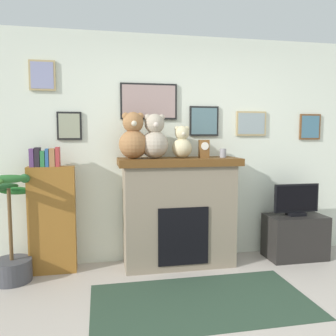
% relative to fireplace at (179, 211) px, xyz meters
% --- Properties ---
extents(back_wall, '(5.20, 0.15, 2.60)m').
position_rel_fireplace_xyz_m(back_wall, '(0.14, 0.29, 0.69)').
color(back_wall, silver).
rests_on(back_wall, ground_plane).
extents(fireplace, '(1.34, 0.52, 1.21)m').
position_rel_fireplace_xyz_m(fireplace, '(0.00, 0.00, 0.00)').
color(fireplace, gray).
rests_on(fireplace, ground_plane).
extents(bookshelf, '(0.48, 0.16, 1.34)m').
position_rel_fireplace_xyz_m(bookshelf, '(-1.37, 0.03, 0.00)').
color(bookshelf, '#8F5B21').
rests_on(bookshelf, ground_plane).
extents(potted_plant, '(0.51, 0.55, 1.10)m').
position_rel_fireplace_xyz_m(potted_plant, '(-1.74, -0.13, -0.22)').
color(potted_plant, '#3F3F44').
rests_on(potted_plant, ground_plane).
extents(tv_stand, '(0.69, 0.40, 0.52)m').
position_rel_fireplace_xyz_m(tv_stand, '(1.41, -0.07, -0.36)').
color(tv_stand, black).
rests_on(tv_stand, ground_plane).
extents(television, '(0.56, 0.14, 0.38)m').
position_rel_fireplace_xyz_m(television, '(1.41, -0.07, 0.08)').
color(television, black).
rests_on(television, tv_stand).
extents(area_rug, '(1.93, 1.04, 0.01)m').
position_rel_fireplace_xyz_m(area_rug, '(-0.00, -0.91, -0.61)').
color(area_rug, '#2A3F2F').
rests_on(area_rug, ground_plane).
extents(candle_jar, '(0.07, 0.07, 0.10)m').
position_rel_fireplace_xyz_m(candle_jar, '(0.51, -0.02, 0.65)').
color(candle_jar, gray).
rests_on(candle_jar, fireplace).
extents(mantel_clock, '(0.11, 0.08, 0.20)m').
position_rel_fireplace_xyz_m(mantel_clock, '(0.28, -0.02, 0.70)').
color(mantel_clock, brown).
rests_on(mantel_clock, fireplace).
extents(teddy_bear_grey, '(0.31, 0.31, 0.50)m').
position_rel_fireplace_xyz_m(teddy_bear_grey, '(-0.50, -0.02, 0.82)').
color(teddy_bear_grey, '#96663D').
rests_on(teddy_bear_grey, fireplace).
extents(teddy_bear_cream, '(0.30, 0.30, 0.48)m').
position_rel_fireplace_xyz_m(teddy_bear_cream, '(-0.27, -0.02, 0.82)').
color(teddy_bear_cream, '#A99B88').
rests_on(teddy_bear_cream, fireplace).
extents(teddy_bear_tan, '(0.22, 0.22, 0.35)m').
position_rel_fireplace_xyz_m(teddy_bear_tan, '(0.03, -0.02, 0.76)').
color(teddy_bear_tan, '#C9BA8F').
rests_on(teddy_bear_tan, fireplace).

